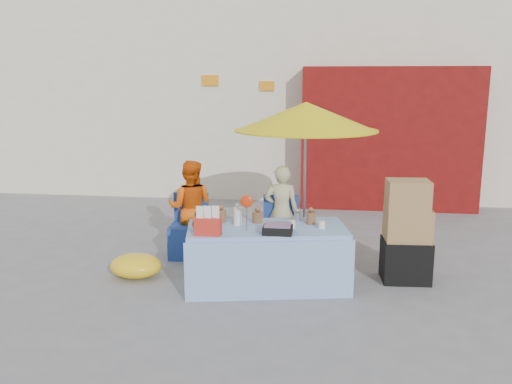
# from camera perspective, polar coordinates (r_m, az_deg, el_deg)

# --- Properties ---
(ground) EXTENTS (80.00, 80.00, 0.00)m
(ground) POSITION_cam_1_polar(r_m,az_deg,el_deg) (6.51, -2.49, -9.69)
(ground) COLOR slate
(ground) RESTS_ON ground
(backdrop) EXTENTS (14.00, 8.00, 7.80)m
(backdrop) POSITION_cam_1_polar(r_m,az_deg,el_deg) (13.50, 5.35, 14.85)
(backdrop) COLOR silver
(backdrop) RESTS_ON ground
(market_table) EXTENTS (1.99, 1.21, 1.13)m
(market_table) POSITION_cam_1_polar(r_m,az_deg,el_deg) (6.35, 1.08, -6.72)
(market_table) COLOR #87A7D8
(market_table) RESTS_ON ground
(chair_left) EXTENTS (0.50, 0.49, 0.85)m
(chair_left) POSITION_cam_1_polar(r_m,az_deg,el_deg) (7.46, -7.09, -4.85)
(chair_left) COLOR navy
(chair_left) RESTS_ON ground
(chair_right) EXTENTS (0.50, 0.49, 0.85)m
(chair_right) POSITION_cam_1_polar(r_m,az_deg,el_deg) (7.25, 2.56, -5.26)
(chair_right) COLOR navy
(chair_right) RESTS_ON ground
(vendor_orange) EXTENTS (0.66, 0.52, 1.31)m
(vendor_orange) POSITION_cam_1_polar(r_m,az_deg,el_deg) (7.48, -6.90, -1.63)
(vendor_orange) COLOR #E2560B
(vendor_orange) RESTS_ON ground
(vendor_beige) EXTENTS (0.47, 0.32, 1.27)m
(vendor_beige) POSITION_cam_1_polar(r_m,az_deg,el_deg) (7.28, 2.68, -2.11)
(vendor_beige) COLOR #BFB687
(vendor_beige) RESTS_ON ground
(umbrella) EXTENTS (1.90, 1.90, 2.09)m
(umbrella) POSITION_cam_1_polar(r_m,az_deg,el_deg) (7.21, 5.28, 7.86)
(umbrella) COLOR gray
(umbrella) RESTS_ON ground
(box_stack) EXTENTS (0.58, 0.49, 1.23)m
(box_stack) POSITION_cam_1_polar(r_m,az_deg,el_deg) (6.69, 15.58, -4.37)
(box_stack) COLOR black
(box_stack) RESTS_ON ground
(tarp_bundle) EXTENTS (0.73, 0.63, 0.29)m
(tarp_bundle) POSITION_cam_1_polar(r_m,az_deg,el_deg) (6.84, -12.52, -7.59)
(tarp_bundle) COLOR yellow
(tarp_bundle) RESTS_ON ground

